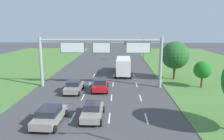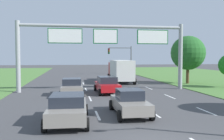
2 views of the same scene
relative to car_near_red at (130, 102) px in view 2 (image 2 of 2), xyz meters
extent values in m
cube|color=white|center=(-1.94, 0.12, -0.75)|extent=(0.14, 2.40, 0.01)
cube|color=white|center=(-1.94, 6.12, -0.75)|extent=(0.14, 2.40, 0.01)
cube|color=white|center=(-1.94, 12.12, -0.75)|extent=(0.14, 2.40, 0.01)
cube|color=white|center=(-1.94, 18.12, -0.75)|extent=(0.14, 2.40, 0.01)
cube|color=white|center=(1.56, 0.12, -0.75)|extent=(0.14, 2.40, 0.01)
cube|color=white|center=(1.56, 6.12, -0.75)|extent=(0.14, 2.40, 0.01)
cube|color=white|center=(1.56, 12.12, -0.75)|extent=(0.14, 2.40, 0.01)
cube|color=white|center=(1.56, 18.12, -0.75)|extent=(0.14, 2.40, 0.01)
cube|color=white|center=(5.06, 0.12, -0.75)|extent=(0.14, 2.40, 0.01)
cube|color=white|center=(5.06, 6.12, -0.75)|extent=(0.14, 2.40, 0.01)
cube|color=white|center=(5.06, 12.12, -0.75)|extent=(0.14, 2.40, 0.01)
cube|color=white|center=(5.06, 18.12, -0.75)|extent=(0.14, 2.40, 0.01)
cube|color=gray|center=(0.00, -0.02, -0.13)|extent=(1.78, 4.21, 0.61)
cube|color=#232833|center=(0.00, 0.06, 0.48)|extent=(1.46, 1.78, 0.60)
cylinder|color=black|center=(-0.88, 1.53, -0.43)|extent=(0.23, 0.64, 0.64)
cylinder|color=black|center=(0.90, 1.52, -0.43)|extent=(0.23, 0.64, 0.64)
cylinder|color=black|center=(-0.90, -1.56, -0.43)|extent=(0.23, 0.64, 0.64)
cylinder|color=black|center=(0.88, -1.57, -0.43)|extent=(0.23, 0.64, 0.64)
cube|color=gray|center=(-3.44, 8.17, -0.11)|extent=(1.84, 4.39, 0.65)
cube|color=#232833|center=(-3.44, 8.13, 0.51)|extent=(1.63, 2.03, 0.58)
cylinder|color=black|center=(-4.36, 9.82, -0.43)|extent=(0.22, 0.64, 0.64)
cylinder|color=black|center=(-2.50, 9.81, -0.43)|extent=(0.22, 0.64, 0.64)
cylinder|color=black|center=(-4.38, 6.53, -0.43)|extent=(0.22, 0.64, 0.64)
cylinder|color=black|center=(-2.52, 6.52, -0.43)|extent=(0.22, 0.64, 0.64)
cube|color=red|center=(-0.06, 9.15, -0.11)|extent=(2.00, 4.49, 0.65)
cube|color=#232833|center=(-0.06, 9.16, 0.53)|extent=(1.70, 2.29, 0.63)
cylinder|color=black|center=(-1.06, 10.78, -0.43)|extent=(0.24, 0.65, 0.64)
cylinder|color=black|center=(0.83, 10.85, -0.43)|extent=(0.24, 0.65, 0.64)
cylinder|color=black|center=(-0.95, 7.46, -0.43)|extent=(0.24, 0.65, 0.64)
cylinder|color=black|center=(0.94, 7.52, -0.43)|extent=(0.24, 0.65, 0.64)
cube|color=gray|center=(-3.66, -1.22, -0.11)|extent=(2.11, 4.54, 0.65)
cube|color=#232833|center=(-3.66, -1.31, 0.49)|extent=(1.81, 2.27, 0.55)
cylinder|color=black|center=(-4.56, 0.50, -0.43)|extent=(0.25, 0.65, 0.64)
cylinder|color=black|center=(-2.61, 0.42, -0.43)|extent=(0.25, 0.65, 0.64)
cylinder|color=black|center=(-4.71, -2.85, -0.43)|extent=(0.25, 0.65, 0.64)
cylinder|color=black|center=(-2.76, -2.94, -0.43)|extent=(0.25, 0.65, 0.64)
cube|color=#B21E19|center=(3.31, 22.67, 0.80)|extent=(2.25, 2.15, 2.20)
cube|color=silver|center=(3.21, 18.29, 0.98)|extent=(2.51, 6.41, 2.56)
cylinder|color=black|center=(2.19, 23.19, -0.30)|extent=(0.30, 0.91, 0.90)
cylinder|color=black|center=(4.45, 23.14, -0.30)|extent=(0.30, 0.91, 0.90)
cylinder|color=black|center=(2.06, 20.90, -0.30)|extent=(0.30, 0.91, 0.90)
cylinder|color=black|center=(4.48, 20.84, -0.30)|extent=(0.30, 0.91, 0.90)
cylinder|color=black|center=(1.94, 15.74, -0.30)|extent=(0.30, 0.91, 0.90)
cylinder|color=black|center=(4.36, 15.69, -0.30)|extent=(0.30, 0.91, 0.90)
cylinder|color=#9EA0A5|center=(-8.59, 10.91, 2.75)|extent=(0.44, 0.44, 7.00)
cylinder|color=#9EA0A5|center=(8.21, 10.91, 2.75)|extent=(0.44, 0.44, 7.00)
cylinder|color=#9EA0A5|center=(-0.19, 10.91, 5.85)|extent=(16.80, 0.32, 0.32)
cube|color=#0C5B28|center=(-4.04, 10.91, 4.83)|extent=(3.41, 0.12, 1.51)
cube|color=white|center=(-4.04, 10.84, 4.83)|extent=(3.25, 0.01, 1.35)
cube|color=#0C5B28|center=(0.01, 10.91, 4.83)|extent=(2.51, 0.12, 1.51)
cube|color=white|center=(0.01, 10.84, 4.83)|extent=(2.35, 0.01, 1.35)
cube|color=#0C5B28|center=(5.06, 10.91, 4.83)|extent=(3.37, 0.12, 1.51)
cube|color=white|center=(5.06, 10.84, 4.83)|extent=(3.21, 0.01, 1.35)
cylinder|color=#47494F|center=(8.34, 34.01, 2.05)|extent=(0.20, 0.20, 5.60)
cylinder|color=#47494F|center=(6.09, 34.01, 4.50)|extent=(4.50, 0.14, 0.14)
cube|color=black|center=(3.84, 34.01, 3.85)|extent=(0.32, 0.36, 1.10)
sphere|color=red|center=(3.84, 33.81, 4.22)|extent=(0.22, 0.22, 0.22)
sphere|color=orange|center=(3.84, 33.81, 3.85)|extent=(0.22, 0.22, 0.22)
sphere|color=green|center=(3.84, 33.81, 3.48)|extent=(0.22, 0.22, 0.22)
cylinder|color=#513823|center=(11.33, 15.50, 0.42)|extent=(0.38, 0.38, 2.35)
sphere|color=#235D25|center=(11.33, 15.50, 3.24)|extent=(4.38, 4.38, 4.38)
camera|label=1|loc=(2.46, -19.14, 7.80)|focal=35.00mm
camera|label=2|loc=(-3.46, -14.55, 2.74)|focal=40.00mm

